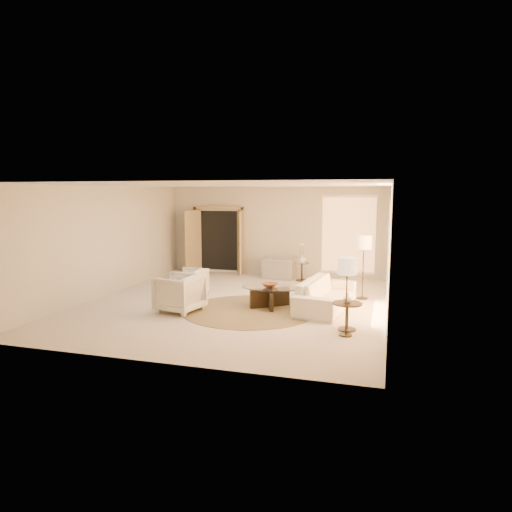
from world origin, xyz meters
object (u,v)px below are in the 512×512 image
(armchair_right, at_px, (180,291))
(end_vase, at_px, (348,298))
(bowl, at_px, (270,285))
(accent_chair, at_px, (279,264))
(sofa, at_px, (326,294))
(coffee_table, at_px, (270,294))
(side_vase, at_px, (302,259))
(end_table, at_px, (347,311))
(floor_lamp_near, at_px, (364,245))
(floor_lamp_far, at_px, (347,270))
(side_table, at_px, (302,270))
(armchair_left, at_px, (190,281))

(armchair_right, distance_m, end_vase, 3.72)
(bowl, bearing_deg, accent_chair, 100.00)
(sofa, distance_m, bowl, 1.30)
(coffee_table, relative_size, bowl, 4.56)
(bowl, distance_m, side_vase, 3.34)
(bowl, bearing_deg, end_vase, -34.77)
(end_table, xyz_separation_m, floor_lamp_near, (0.14, 2.75, 0.98))
(floor_lamp_near, distance_m, floor_lamp_far, 3.12)
(bowl, bearing_deg, armchair_right, -153.15)
(floor_lamp_near, bearing_deg, end_table, -92.82)
(armchair_right, xyz_separation_m, side_vase, (1.96, 4.27, 0.22))
(floor_lamp_far, xyz_separation_m, bowl, (-1.87, 1.66, -0.72))
(sofa, bearing_deg, side_table, 27.54)
(side_table, xyz_separation_m, floor_lamp_far, (1.75, -5.00, 0.91))
(bowl, bearing_deg, end_table, -34.77)
(accent_chair, height_order, coffee_table, accent_chair)
(side_table, relative_size, side_vase, 2.24)
(coffee_table, distance_m, bowl, 0.22)
(end_table, height_order, end_vase, end_vase)
(floor_lamp_near, relative_size, side_vase, 6.39)
(end_table, relative_size, floor_lamp_far, 0.39)
(coffee_table, bearing_deg, armchair_left, 166.58)
(armchair_right, distance_m, accent_chair, 4.65)
(armchair_right, bearing_deg, armchair_left, -152.16)
(sofa, relative_size, bowl, 6.54)
(sofa, height_order, end_table, sofa)
(floor_lamp_near, distance_m, end_vase, 2.85)
(floor_lamp_near, bearing_deg, end_vase, -92.82)
(accent_chair, relative_size, side_table, 1.81)
(sofa, height_order, side_table, sofa)
(side_table, distance_m, floor_lamp_far, 5.37)
(bowl, relative_size, end_vase, 1.97)
(floor_lamp_near, relative_size, end_vase, 8.79)
(side_vase, bearing_deg, armchair_right, -114.62)
(accent_chair, relative_size, end_vase, 5.58)
(sofa, xyz_separation_m, coffee_table, (-1.26, -0.23, -0.04))
(accent_chair, distance_m, end_vase, 5.46)
(side_table, relative_size, floor_lamp_near, 0.35)
(armchair_right, relative_size, accent_chair, 0.91)
(armchair_right, xyz_separation_m, accent_chair, (1.20, 4.49, -0.02))
(coffee_table, xyz_separation_m, end_table, (1.87, -1.30, 0.07))
(accent_chair, distance_m, coffee_table, 3.62)
(armchair_right, distance_m, floor_lamp_near, 4.60)
(armchair_left, distance_m, end_vase, 4.52)
(end_table, xyz_separation_m, floor_lamp_far, (0.01, -0.36, 0.87))
(accent_chair, distance_m, side_vase, 0.82)
(sofa, bearing_deg, armchair_left, 92.37)
(armchair_left, bearing_deg, bowl, 78.87)
(armchair_right, relative_size, coffee_table, 0.56)
(side_table, bearing_deg, sofa, -69.91)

